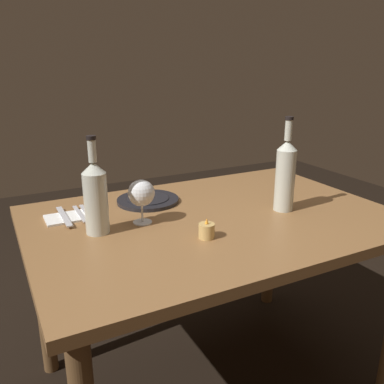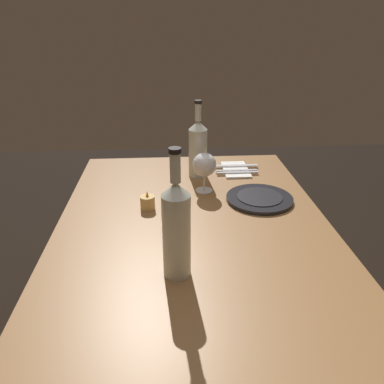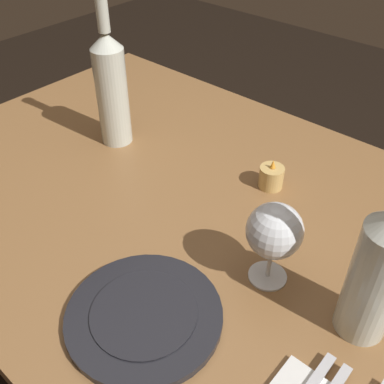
% 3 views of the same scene
% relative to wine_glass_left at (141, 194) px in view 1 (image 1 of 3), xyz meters
% --- Properties ---
extents(ground_plane, '(6.00, 6.00, 0.00)m').
position_rel_wine_glass_left_xyz_m(ground_plane, '(-0.25, 0.06, -0.85)').
color(ground_plane, black).
extents(dining_table, '(1.30, 0.90, 0.74)m').
position_rel_wine_glass_left_xyz_m(dining_table, '(-0.25, 0.06, -0.20)').
color(dining_table, olive).
rests_on(dining_table, ground).
extents(wine_glass_left, '(0.09, 0.09, 0.15)m').
position_rel_wine_glass_left_xyz_m(wine_glass_left, '(0.00, 0.00, 0.00)').
color(wine_glass_left, white).
rests_on(wine_glass_left, dining_table).
extents(wine_bottle, '(0.07, 0.07, 0.35)m').
position_rel_wine_glass_left_xyz_m(wine_bottle, '(-0.52, 0.12, 0.03)').
color(wine_bottle, silver).
rests_on(wine_bottle, dining_table).
extents(wine_bottle_second, '(0.08, 0.08, 0.32)m').
position_rel_wine_glass_left_xyz_m(wine_bottle_second, '(0.16, 0.01, 0.02)').
color(wine_bottle_second, silver).
rests_on(wine_bottle_second, dining_table).
extents(votive_candle, '(0.05, 0.05, 0.07)m').
position_rel_wine_glass_left_xyz_m(votive_candle, '(-0.14, 0.21, -0.08)').
color(votive_candle, '#DBB266').
rests_on(votive_candle, dining_table).
extents(dinner_plate, '(0.25, 0.25, 0.02)m').
position_rel_wine_glass_left_xyz_m(dinner_plate, '(-0.10, -0.20, -0.10)').
color(dinner_plate, black).
rests_on(dinner_plate, dining_table).
extents(folded_napkin, '(0.19, 0.11, 0.01)m').
position_rel_wine_glass_left_xyz_m(folded_napkin, '(0.21, -0.16, -0.10)').
color(folded_napkin, white).
rests_on(folded_napkin, dining_table).
extents(fork_inner, '(0.01, 0.18, 0.00)m').
position_rel_wine_glass_left_xyz_m(fork_inner, '(0.18, -0.16, -0.10)').
color(fork_inner, silver).
rests_on(fork_inner, folded_napkin).
extents(fork_outer, '(0.01, 0.18, 0.00)m').
position_rel_wine_glass_left_xyz_m(fork_outer, '(0.16, -0.16, -0.10)').
color(fork_outer, silver).
rests_on(fork_outer, folded_napkin).
extents(table_knife, '(0.02, 0.21, 0.00)m').
position_rel_wine_glass_left_xyz_m(table_knife, '(0.24, -0.16, -0.10)').
color(table_knife, silver).
rests_on(table_knife, folded_napkin).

